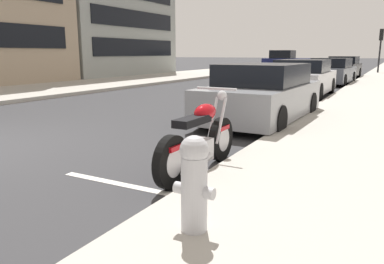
% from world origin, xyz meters
% --- Properties ---
extents(sidewalk_far_curb, '(120.00, 5.00, 0.14)m').
position_xyz_m(sidewalk_far_curb, '(12.00, 6.86, 0.07)').
color(sidewalk_far_curb, '#ADA89E').
rests_on(sidewalk_far_curb, ground).
extents(parking_stall_stripe, '(0.12, 2.20, 0.01)m').
position_xyz_m(parking_stall_stripe, '(0.00, -3.76, 0.00)').
color(parking_stall_stripe, silver).
rests_on(parking_stall_stripe, ground).
extents(parked_motorcycle, '(2.07, 0.62, 1.13)m').
position_xyz_m(parked_motorcycle, '(0.91, -4.20, 0.44)').
color(parked_motorcycle, black).
rests_on(parked_motorcycle, ground).
extents(parked_car_behind_motorcycle, '(4.18, 1.93, 1.37)m').
position_xyz_m(parked_car_behind_motorcycle, '(5.05, -3.72, 0.66)').
color(parked_car_behind_motorcycle, gray).
rests_on(parked_car_behind_motorcycle, ground).
extents(parked_car_across_street, '(4.44, 1.95, 1.37)m').
position_xyz_m(parked_car_across_street, '(11.13, -3.33, 0.65)').
color(parked_car_across_street, silver).
rests_on(parked_car_across_street, ground).
extents(parked_car_at_intersection, '(4.11, 2.01, 1.36)m').
position_xyz_m(parked_car_at_intersection, '(17.29, -3.48, 0.65)').
color(parked_car_at_intersection, '#4C515B').
rests_on(parked_car_at_intersection, ground).
extents(parked_car_near_corner, '(4.19, 1.93, 1.41)m').
position_xyz_m(parked_car_near_corner, '(22.88, -3.37, 0.66)').
color(parked_car_near_corner, black).
rests_on(parked_car_near_corner, ground).
extents(crossing_truck, '(2.15, 4.94, 1.85)m').
position_xyz_m(crossing_truck, '(30.11, 1.90, 0.86)').
color(crossing_truck, '#141947').
rests_on(crossing_truck, ground).
extents(fire_hydrant, '(0.24, 0.36, 0.82)m').
position_xyz_m(fire_hydrant, '(-0.89, -5.08, 0.57)').
color(fire_hydrant, '#B7B7BC').
rests_on(fire_hydrant, sidewalk_near_curb).
extents(traffic_signal_near_corner, '(0.36, 0.28, 3.25)m').
position_xyz_m(traffic_signal_near_corner, '(29.05, -5.16, 2.51)').
color(traffic_signal_near_corner, black).
rests_on(traffic_signal_near_corner, sidewalk_near_curb).
extents(townhouse_mid_block, '(10.19, 9.48, 8.94)m').
position_xyz_m(townhouse_mid_block, '(17.55, 13.86, 4.47)').
color(townhouse_mid_block, '#939993').
rests_on(townhouse_mid_block, ground).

